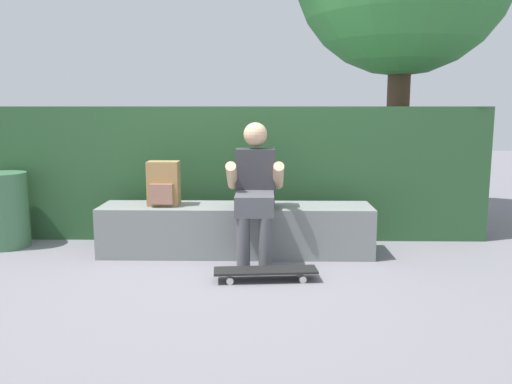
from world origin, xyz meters
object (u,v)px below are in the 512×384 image
at_px(person_skater, 255,187).
at_px(skateboard_near_person, 266,271).
at_px(backpack_on_bench, 164,184).
at_px(bench_main, 236,230).
at_px(trash_bin, 4,210).

height_order(person_skater, skateboard_near_person, person_skater).
xyz_separation_m(person_skater, skateboard_near_person, (0.09, -0.55, -0.57)).
xyz_separation_m(person_skater, backpack_on_bench, (-0.83, 0.21, -0.01)).
distance_m(person_skater, skateboard_near_person, 0.80).
bearing_deg(bench_main, trash_bin, 174.92).
xyz_separation_m(bench_main, trash_bin, (-2.23, 0.20, 0.13)).
bearing_deg(trash_bin, person_skater, -9.87).
bearing_deg(skateboard_near_person, person_skater, 99.59).
bearing_deg(trash_bin, bench_main, -5.08).
bearing_deg(backpack_on_bench, trash_bin, 172.49).
distance_m(bench_main, trash_bin, 2.24).
relative_size(bench_main, skateboard_near_person, 3.02).
distance_m(skateboard_near_person, backpack_on_bench, 1.32).
relative_size(person_skater, skateboard_near_person, 1.47).
bearing_deg(trash_bin, backpack_on_bench, -7.51).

